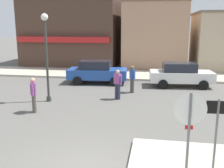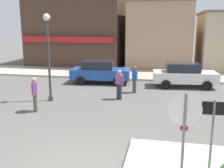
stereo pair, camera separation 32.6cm
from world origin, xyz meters
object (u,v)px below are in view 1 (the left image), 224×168
Objects in this scene: stop_sign at (189,123)px; pedestrian_kerb_side at (34,94)px; lamp_post at (46,45)px; pedestrian_crossing_near at (118,83)px; one_way_sign at (217,128)px; parked_car_nearest at (97,72)px; parked_car_second at (181,74)px; pedestrian_crossing_far at (132,78)px.

stop_sign reaches higher than pedestrian_kerb_side.
lamp_post reaches higher than pedestrian_crossing_near.
stop_sign reaches higher than one_way_sign.
lamp_post reaches higher than pedestrian_kerb_side.
parked_car_second is (5.60, -0.07, 0.00)m from parked_car_nearest.
parked_car_nearest is 2.56× the size of pedestrian_crossing_far.
pedestrian_kerb_side is (-7.03, 4.08, -0.46)m from one_way_sign.
pedestrian_crossing_near is 1.00× the size of pedestrian_kerb_side.
pedestrian_kerb_side is at bearing 145.58° from stop_sign.
pedestrian_crossing_far is (0.64, 1.59, 0.00)m from pedestrian_crossing_near.
stop_sign is at bearing -93.86° from parked_car_second.
stop_sign is 1.43× the size of pedestrian_crossing_far.
pedestrian_crossing_far is 6.00m from pedestrian_kerb_side.
pedestrian_crossing_near and pedestrian_kerb_side have the same top height.
parked_car_nearest is 5.60m from parked_car_second.
parked_car_second is 2.56× the size of pedestrian_kerb_side.
one_way_sign is at bearing -62.44° from parked_car_nearest.
pedestrian_crossing_far reaches higher than parked_car_second.
stop_sign is at bearing -161.32° from one_way_sign.
parked_car_second is (7.12, 4.71, -2.15)m from lamp_post.
stop_sign is at bearing -66.01° from parked_car_nearest.
lamp_post is at bearing -107.68° from parked_car_nearest.
stop_sign is 0.56× the size of parked_car_second.
parked_car_nearest is (-5.58, 10.69, -0.52)m from one_way_sign.
parked_car_nearest is 1.00× the size of parked_car_second.
lamp_post reaches higher than pedestrian_crossing_far.
stop_sign is 0.78m from one_way_sign.
lamp_post is at bearing -146.54° from parked_car_second.
parked_car_second is at bearing -0.76° from parked_car_nearest.
pedestrian_crossing_near is at bearing -112.01° from pedestrian_crossing_far.
lamp_post is (-7.10, 5.91, 1.63)m from one_way_sign.
one_way_sign is 7.78m from pedestrian_crossing_near.
one_way_sign is 12.07m from parked_car_nearest.
pedestrian_kerb_side is (-3.45, -2.81, 0.00)m from pedestrian_crossing_near.
stop_sign is at bearing -43.92° from lamp_post.
pedestrian_crossing_near is 1.00× the size of pedestrian_crossing_far.
one_way_sign is at bearing 18.68° from stop_sign.
pedestrian_crossing_far is (4.16, 2.57, -2.09)m from lamp_post.
parked_car_second is 3.65m from pedestrian_crossing_far.
stop_sign is 1.10× the size of one_way_sign.
lamp_post reaches higher than one_way_sign.
stop_sign is 7.72m from pedestrian_crossing_near.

